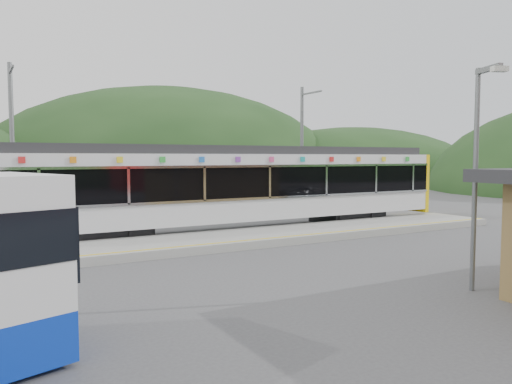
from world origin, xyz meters
TOP-DOWN VIEW (x-y plane):
  - ground at (0.00, 0.00)m, footprint 120.00×120.00m
  - hills at (6.19, 5.29)m, footprint 146.00×149.00m
  - platform at (0.00, 3.30)m, footprint 26.00×3.20m
  - yellow_line at (0.00, 2.00)m, footprint 26.00×0.10m
  - train at (2.02, 6.00)m, footprint 20.44×3.01m
  - catenary_mast_west at (-7.00, 8.56)m, footprint 0.18×1.80m
  - catenary_mast_east at (7.00, 8.56)m, footprint 0.18×1.80m
  - lamp_post at (2.15, -5.78)m, footprint 0.44×1.02m

SIDE VIEW (x-z plane):
  - ground at x=0.00m, z-range 0.00..0.00m
  - hills at x=6.19m, z-range -13.00..13.00m
  - platform at x=0.00m, z-range 0.00..0.30m
  - yellow_line at x=0.00m, z-range 0.30..0.31m
  - train at x=2.02m, z-range 0.19..3.93m
  - lamp_post at x=2.15m, z-range 0.54..5.93m
  - catenary_mast_west at x=-7.00m, z-range 0.15..7.15m
  - catenary_mast_east at x=7.00m, z-range 0.15..7.15m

